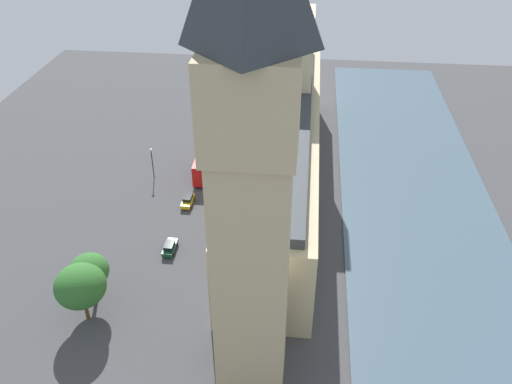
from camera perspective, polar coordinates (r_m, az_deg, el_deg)
ground_plane at (r=104.32m, az=1.45°, el=0.81°), size 146.12×146.12×0.00m
river_thames at (r=106.28m, az=16.77°, el=-0.03°), size 28.16×131.51×0.25m
parliament_building at (r=101.53m, az=2.75°, el=5.69°), size 14.14×76.12×30.32m
clock_tower at (r=50.15m, az=-0.53°, el=2.12°), size 8.90×8.90×58.95m
car_silver_midblock at (r=132.09m, az=-3.76°, el=8.72°), size 1.94×4.55×1.74m
car_black_far_end at (r=122.33m, az=-4.56°, el=6.52°), size 1.92×4.84×1.74m
double_decker_bus_trailing at (r=106.30m, az=-5.77°, el=3.00°), size 2.82×10.55×4.75m
car_yellow_cab_by_river_gate at (r=99.04m, az=-7.41°, el=-0.89°), size 1.94×4.51×1.74m
car_dark_green_corner at (r=88.56m, az=-9.33°, el=-5.91°), size 1.89×4.29×1.74m
pedestrian_kerbside at (r=116.72m, az=-1.80°, el=5.10°), size 0.63×0.69×1.64m
pedestrian_near_tower at (r=122.52m, az=-1.28°, el=6.58°), size 0.57×0.65×1.60m
plane_tree_leading at (r=76.72m, az=-18.50°, el=-9.64°), size 7.05×7.05×9.28m
plane_tree_under_trees at (r=78.84m, az=-17.66°, el=-8.16°), size 5.66×5.66×8.61m
street_lamp_opposite_hall at (r=106.38m, az=-11.23°, el=3.68°), size 0.56×0.56×6.50m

